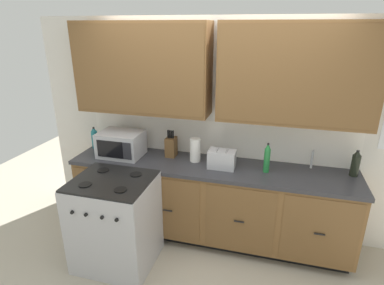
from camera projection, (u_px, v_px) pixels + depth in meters
name	position (u px, v px, depth m)	size (l,w,h in m)	color
ground_plane	(202.00, 253.00, 3.42)	(8.00, 8.00, 0.00)	#B2A893
wall_unit	(215.00, 93.00, 3.29)	(4.22, 0.40, 2.42)	white
counter_run	(209.00, 201.00, 3.52)	(3.05, 0.64, 0.92)	black
stove_range	(116.00, 222.00, 3.16)	(0.76, 0.68, 0.95)	#B7B7BC
microwave	(121.00, 144.00, 3.57)	(0.48, 0.37, 0.28)	#B7B7BC
toaster	(222.00, 159.00, 3.28)	(0.28, 0.18, 0.19)	#B7B7BC
knife_block	(171.00, 146.00, 3.56)	(0.11, 0.14, 0.31)	brown
sink_faucet	(312.00, 159.00, 3.26)	(0.02, 0.02, 0.20)	#B2B5BA
paper_towel_roll	(195.00, 150.00, 3.43)	(0.12, 0.12, 0.26)	white
bottle_dark	(356.00, 163.00, 3.09)	(0.08, 0.08, 0.27)	black
bottle_green	(267.00, 158.00, 3.16)	(0.06, 0.06, 0.31)	#237A38
bottle_teal	(95.00, 138.00, 3.79)	(0.07, 0.07, 0.26)	#1E707A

